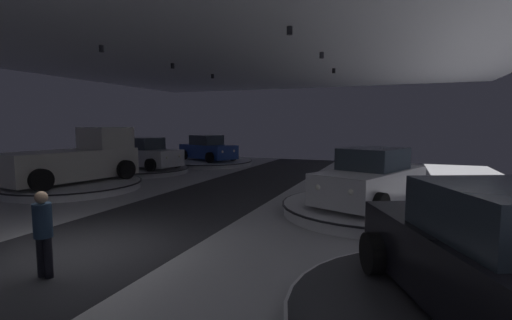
{
  "coord_description": "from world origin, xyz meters",
  "views": [
    {
      "loc": [
        6.46,
        -5.8,
        2.79
      ],
      "look_at": [
        1.42,
        7.23,
        1.4
      ],
      "focal_mm": 25.77,
      "sensor_mm": 36.0,
      "label": 1
    }
  ],
  "objects_px": {
    "display_car_near_right": "(496,260)",
    "display_car_far_left": "(145,154)",
    "display_car_mid_right": "(371,179)",
    "display_car_deep_left": "(208,149)",
    "display_platform_mid_left": "(72,185)",
    "pickup_truck_mid_left": "(78,160)",
    "visitor_walking_near": "(43,229)",
    "display_platform_deep_left": "(208,162)",
    "display_platform_far_left": "(146,170)",
    "display_platform_mid_right": "(370,209)"
  },
  "relations": [
    {
      "from": "display_car_far_left",
      "to": "visitor_walking_near",
      "type": "relative_size",
      "value": 2.79
    },
    {
      "from": "display_platform_mid_left",
      "to": "visitor_walking_near",
      "type": "height_order",
      "value": "visitor_walking_near"
    },
    {
      "from": "display_car_far_left",
      "to": "visitor_walking_near",
      "type": "bearing_deg",
      "value": -59.1
    },
    {
      "from": "display_car_near_right",
      "to": "display_car_far_left",
      "type": "height_order",
      "value": "display_car_near_right"
    },
    {
      "from": "display_car_mid_right",
      "to": "display_platform_deep_left",
      "type": "xyz_separation_m",
      "value": [
        -11.36,
        10.56,
        -0.95
      ]
    },
    {
      "from": "display_car_mid_right",
      "to": "visitor_walking_near",
      "type": "relative_size",
      "value": 2.87
    },
    {
      "from": "display_car_far_left",
      "to": "display_platform_deep_left",
      "type": "bearing_deg",
      "value": 76.28
    },
    {
      "from": "display_platform_mid_left",
      "to": "pickup_truck_mid_left",
      "type": "distance_m",
      "value": 1.12
    },
    {
      "from": "display_car_far_left",
      "to": "display_platform_deep_left",
      "type": "height_order",
      "value": "display_car_far_left"
    },
    {
      "from": "display_platform_deep_left",
      "to": "display_platform_mid_left",
      "type": "bearing_deg",
      "value": -94.08
    },
    {
      "from": "display_car_mid_right",
      "to": "display_car_far_left",
      "type": "relative_size",
      "value": 1.03
    },
    {
      "from": "display_platform_far_left",
      "to": "display_car_deep_left",
      "type": "distance_m",
      "value": 5.32
    },
    {
      "from": "display_car_far_left",
      "to": "display_platform_deep_left",
      "type": "relative_size",
      "value": 0.73
    },
    {
      "from": "display_car_near_right",
      "to": "display_platform_mid_left",
      "type": "xyz_separation_m",
      "value": [
        -14.02,
        6.39,
        -0.94
      ]
    },
    {
      "from": "display_car_mid_right",
      "to": "display_platform_deep_left",
      "type": "bearing_deg",
      "value": 137.09
    },
    {
      "from": "display_platform_mid_right",
      "to": "display_car_far_left",
      "type": "height_order",
      "value": "display_car_far_left"
    },
    {
      "from": "display_platform_mid_right",
      "to": "visitor_walking_near",
      "type": "bearing_deg",
      "value": -126.81
    },
    {
      "from": "visitor_walking_near",
      "to": "display_car_mid_right",
      "type": "bearing_deg",
      "value": 53.24
    },
    {
      "from": "display_platform_deep_left",
      "to": "display_car_far_left",
      "type": "bearing_deg",
      "value": -103.72
    },
    {
      "from": "display_car_mid_right",
      "to": "display_car_deep_left",
      "type": "relative_size",
      "value": 1.0
    },
    {
      "from": "pickup_truck_mid_left",
      "to": "display_platform_far_left",
      "type": "relative_size",
      "value": 1.18
    },
    {
      "from": "display_car_mid_right",
      "to": "display_car_deep_left",
      "type": "distance_m",
      "value": 15.54
    },
    {
      "from": "display_platform_mid_left",
      "to": "display_car_far_left",
      "type": "bearing_deg",
      "value": 95.07
    },
    {
      "from": "display_platform_mid_left",
      "to": "display_platform_deep_left",
      "type": "bearing_deg",
      "value": 85.92
    },
    {
      "from": "display_car_mid_right",
      "to": "display_platform_deep_left",
      "type": "distance_m",
      "value": 15.54
    },
    {
      "from": "display_car_near_right",
      "to": "display_car_mid_right",
      "type": "height_order",
      "value": "display_car_near_right"
    },
    {
      "from": "display_car_near_right",
      "to": "display_platform_mid_left",
      "type": "relative_size",
      "value": 0.8
    },
    {
      "from": "pickup_truck_mid_left",
      "to": "display_platform_deep_left",
      "type": "relative_size",
      "value": 0.93
    },
    {
      "from": "display_car_deep_left",
      "to": "visitor_walking_near",
      "type": "relative_size",
      "value": 2.87
    },
    {
      "from": "display_car_far_left",
      "to": "visitor_walking_near",
      "type": "height_order",
      "value": "display_car_far_left"
    },
    {
      "from": "display_car_mid_right",
      "to": "display_car_deep_left",
      "type": "height_order",
      "value": "display_car_mid_right"
    },
    {
      "from": "pickup_truck_mid_left",
      "to": "display_platform_far_left",
      "type": "bearing_deg",
      "value": 95.73
    },
    {
      "from": "visitor_walking_near",
      "to": "display_platform_mid_right",
      "type": "bearing_deg",
      "value": 53.19
    },
    {
      "from": "pickup_truck_mid_left",
      "to": "display_car_near_right",
      "type": "bearing_deg",
      "value": -25.65
    },
    {
      "from": "display_platform_far_left",
      "to": "display_car_deep_left",
      "type": "relative_size",
      "value": 1.04
    },
    {
      "from": "display_platform_mid_right",
      "to": "display_car_mid_right",
      "type": "distance_m",
      "value": 0.92
    },
    {
      "from": "display_platform_mid_left",
      "to": "pickup_truck_mid_left",
      "type": "xyz_separation_m",
      "value": [
        0.06,
        0.32,
        1.08
      ]
    },
    {
      "from": "display_car_deep_left",
      "to": "visitor_walking_near",
      "type": "height_order",
      "value": "display_car_deep_left"
    },
    {
      "from": "display_platform_mid_left",
      "to": "display_car_mid_right",
      "type": "xyz_separation_m",
      "value": [
        12.11,
        0.04,
        0.93
      ]
    },
    {
      "from": "display_platform_deep_left",
      "to": "display_platform_mid_right",
      "type": "bearing_deg",
      "value": -43.02
    },
    {
      "from": "display_platform_mid_right",
      "to": "display_car_far_left",
      "type": "relative_size",
      "value": 1.21
    },
    {
      "from": "display_platform_deep_left",
      "to": "display_car_deep_left",
      "type": "bearing_deg",
      "value": 157.04
    },
    {
      "from": "display_platform_far_left",
      "to": "display_car_deep_left",
      "type": "height_order",
      "value": "display_car_deep_left"
    },
    {
      "from": "display_car_near_right",
      "to": "display_car_deep_left",
      "type": "height_order",
      "value": "display_car_near_right"
    },
    {
      "from": "display_car_near_right",
      "to": "display_platform_deep_left",
      "type": "height_order",
      "value": "display_car_near_right"
    },
    {
      "from": "visitor_walking_near",
      "to": "display_platform_deep_left",
      "type": "bearing_deg",
      "value": 109.45
    },
    {
      "from": "display_platform_far_left",
      "to": "visitor_walking_near",
      "type": "distance_m",
      "value": 14.45
    },
    {
      "from": "display_car_mid_right",
      "to": "display_platform_far_left",
      "type": "relative_size",
      "value": 0.96
    },
    {
      "from": "display_platform_mid_left",
      "to": "display_platform_far_left",
      "type": "bearing_deg",
      "value": 94.76
    },
    {
      "from": "display_platform_mid_left",
      "to": "pickup_truck_mid_left",
      "type": "bearing_deg",
      "value": 78.9
    }
  ]
}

